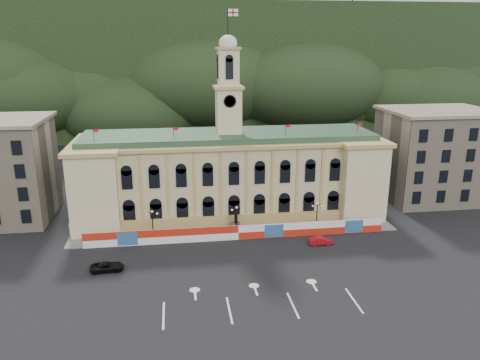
{
  "coord_description": "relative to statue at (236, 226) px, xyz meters",
  "views": [
    {
      "loc": [
        -9.76,
        -56.11,
        31.69
      ],
      "look_at": [
        0.7,
        18.0,
        9.43
      ],
      "focal_mm": 35.0,
      "sensor_mm": 36.0,
      "label": 1
    }
  ],
  "objects": [
    {
      "name": "statue",
      "position": [
        0.0,
        0.0,
        0.0
      ],
      "size": [
        1.4,
        1.4,
        3.72
      ],
      "color": "#595651",
      "rests_on": "ground"
    },
    {
      "name": "lamp_center",
      "position": [
        0.0,
        -1.0,
        1.89
      ],
      "size": [
        1.96,
        0.44,
        5.15
      ],
      "color": "black",
      "rests_on": "ground"
    },
    {
      "name": "lamp_left",
      "position": [
        -14.0,
        -1.0,
        1.89
      ],
      "size": [
        1.96,
        0.44,
        5.15
      ],
      "color": "black",
      "rests_on": "ground"
    },
    {
      "name": "hill_ridge",
      "position": [
        0.03,
        103.99,
        18.3
      ],
      "size": [
        230.0,
        80.0,
        64.0
      ],
      "color": "black",
      "rests_on": "ground"
    },
    {
      "name": "red_sedan",
      "position": [
        12.99,
        -6.79,
        -0.55
      ],
      "size": [
        1.54,
        3.91,
        1.26
      ],
      "primitive_type": "imported",
      "rotation": [
        0.0,
        0.0,
        1.54
      ],
      "color": "#A40B15",
      "rests_on": "ground"
    },
    {
      "name": "hoarding_fence",
      "position": [
        0.06,
        -2.93,
        0.06
      ],
      "size": [
        50.0,
        0.44,
        2.5
      ],
      "color": "red",
      "rests_on": "ground"
    },
    {
      "name": "ground",
      "position": [
        0.0,
        -18.0,
        -1.19
      ],
      "size": [
        260.0,
        260.0,
        0.0
      ],
      "primitive_type": "plane",
      "color": "black",
      "rests_on": "ground"
    },
    {
      "name": "lamp_right",
      "position": [
        14.0,
        -1.0,
        1.89
      ],
      "size": [
        1.96,
        0.44,
        5.15
      ],
      "color": "black",
      "rests_on": "ground"
    },
    {
      "name": "lane_markings",
      "position": [
        0.0,
        -23.0,
        -1.18
      ],
      "size": [
        26.0,
        10.0,
        0.02
      ],
      "primitive_type": null,
      "color": "white",
      "rests_on": "ground"
    },
    {
      "name": "pavement",
      "position": [
        0.0,
        -0.25,
        -1.11
      ],
      "size": [
        56.0,
        5.5,
        0.16
      ],
      "primitive_type": "cube",
      "color": "slate",
      "rests_on": "ground"
    },
    {
      "name": "city_hall",
      "position": [
        0.0,
        9.63,
        6.66
      ],
      "size": [
        56.2,
        17.6,
        37.1
      ],
      "color": "beige",
      "rests_on": "ground"
    },
    {
      "name": "side_building_right",
      "position": [
        43.0,
        12.93,
        8.14
      ],
      "size": [
        21.0,
        17.0,
        18.6
      ],
      "color": "#B7A78D",
      "rests_on": "ground"
    },
    {
      "name": "black_suv",
      "position": [
        -20.16,
        -11.35,
        -0.53
      ],
      "size": [
        2.79,
        5.02,
        1.32
      ],
      "primitive_type": "imported",
      "rotation": [
        0.0,
        0.0,
        1.64
      ],
      "color": "black",
      "rests_on": "ground"
    }
  ]
}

